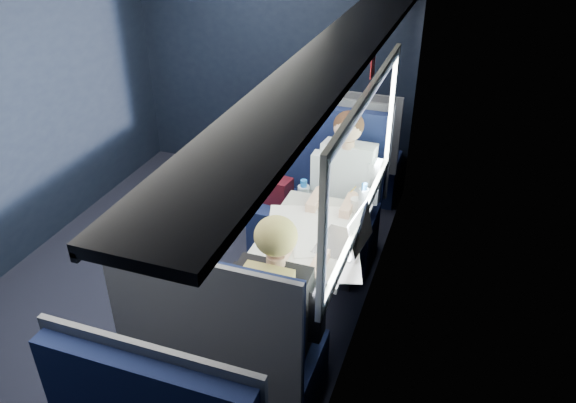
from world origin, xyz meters
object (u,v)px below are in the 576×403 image
(seat_bay_far, at_px, (229,354))
(man, at_px, (343,188))
(laptop, at_px, (349,237))
(seat_row_front, at_px, (345,159))
(cup, at_px, (356,205))
(woman, at_px, (280,303))
(bottle_small, at_px, (363,201))
(table, at_px, (307,242))
(seat_bay_near, at_px, (316,205))

(seat_bay_far, distance_m, man, 1.62)
(seat_bay_far, distance_m, laptop, 1.03)
(laptop, bearing_deg, seat_row_front, 104.52)
(laptop, height_order, cup, laptop)
(seat_row_front, xyz_separation_m, woman, (0.25, -2.50, 0.32))
(seat_bay_far, bearing_deg, woman, 33.82)
(woman, bearing_deg, laptop, 70.35)
(woman, height_order, bottle_small, woman)
(table, relative_size, cup, 10.12)
(seat_row_front, height_order, woman, woman)
(seat_row_front, bearing_deg, table, -84.20)
(table, bearing_deg, seat_row_front, 95.80)
(seat_bay_near, distance_m, man, 0.43)
(table, bearing_deg, laptop, -11.51)
(seat_bay_near, distance_m, bottle_small, 0.83)
(seat_bay_near, relative_size, cup, 12.75)
(man, bearing_deg, seat_bay_far, -99.03)
(seat_bay_far, xyz_separation_m, woman, (0.25, 0.17, 0.31))
(seat_bay_far, relative_size, seat_row_front, 1.09)
(table, height_order, laptop, laptop)
(seat_row_front, bearing_deg, seat_bay_near, -90.68)
(seat_bay_far, xyz_separation_m, seat_row_front, (0.00, 2.67, -0.00))
(table, bearing_deg, seat_bay_near, 102.53)
(man, relative_size, bottle_small, 5.48)
(table, relative_size, seat_bay_far, 0.79)
(seat_row_front, bearing_deg, cup, -73.61)
(seat_bay_far, height_order, seat_row_front, seat_bay_far)
(bottle_small, bearing_deg, seat_row_front, 108.13)
(seat_bay_near, bearing_deg, laptop, -62.15)
(man, bearing_deg, bottle_small, -57.56)
(seat_bay_near, height_order, woman, woman)
(bottle_small, bearing_deg, cup, 157.35)
(woman, bearing_deg, bottle_small, 77.90)
(seat_bay_near, xyz_separation_m, cup, (0.43, -0.50, 0.37))
(seat_bay_far, relative_size, bottle_small, 5.23)
(man, height_order, laptop, man)
(seat_bay_near, bearing_deg, table, -77.47)
(man, bearing_deg, seat_bay_near, 146.70)
(table, height_order, cup, cup)
(seat_bay_far, height_order, woman, woman)
(seat_bay_near, distance_m, seat_row_front, 0.93)
(table, relative_size, man, 0.76)
(table, height_order, seat_bay_near, seat_bay_near)
(laptop, bearing_deg, cup, 98.05)
(seat_row_front, xyz_separation_m, cup, (0.42, -1.43, 0.38))
(man, xyz_separation_m, laptop, (0.23, -0.76, 0.09))
(cup, bearing_deg, seat_row_front, 106.39)
(seat_row_front, bearing_deg, seat_bay_far, -90.00)
(laptop, height_order, bottle_small, laptop)
(woman, bearing_deg, seat_bay_far, -146.18)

